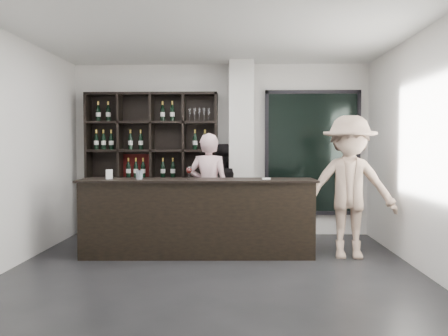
{
  "coord_description": "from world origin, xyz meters",
  "views": [
    {
      "loc": [
        0.3,
        -5.35,
        1.51
      ],
      "look_at": [
        0.1,
        1.1,
        1.21
      ],
      "focal_mm": 38.0,
      "sensor_mm": 36.0,
      "label": 1
    }
  ],
  "objects_px": {
    "tasting_counter": "(198,217)",
    "customer": "(350,187)",
    "taster_black": "(221,191)",
    "taster_pink": "(209,189)",
    "wine_shelf": "(152,165)"
  },
  "relations": [
    {
      "from": "wine_shelf",
      "to": "customer",
      "type": "height_order",
      "value": "wine_shelf"
    },
    {
      "from": "customer",
      "to": "tasting_counter",
      "type": "bearing_deg",
      "value": -176.27
    },
    {
      "from": "tasting_counter",
      "to": "taster_black",
      "type": "bearing_deg",
      "value": 76.06
    },
    {
      "from": "wine_shelf",
      "to": "taster_pink",
      "type": "distance_m",
      "value": 1.28
    },
    {
      "from": "taster_black",
      "to": "customer",
      "type": "relative_size",
      "value": 0.81
    },
    {
      "from": "wine_shelf",
      "to": "taster_pink",
      "type": "relative_size",
      "value": 1.4
    },
    {
      "from": "wine_shelf",
      "to": "customer",
      "type": "bearing_deg",
      "value": -27.18
    },
    {
      "from": "taster_black",
      "to": "customer",
      "type": "xyz_separation_m",
      "value": [
        1.78,
        -1.35,
        0.19
      ]
    },
    {
      "from": "taster_pink",
      "to": "customer",
      "type": "distance_m",
      "value": 2.11
    },
    {
      "from": "taster_pink",
      "to": "customer",
      "type": "height_order",
      "value": "customer"
    },
    {
      "from": "tasting_counter",
      "to": "customer",
      "type": "height_order",
      "value": "customer"
    },
    {
      "from": "wine_shelf",
      "to": "tasting_counter",
      "type": "bearing_deg",
      "value": -58.64
    },
    {
      "from": "customer",
      "to": "taster_black",
      "type": "bearing_deg",
      "value": 147.97
    },
    {
      "from": "wine_shelf",
      "to": "customer",
      "type": "distance_m",
      "value": 3.32
    },
    {
      "from": "wine_shelf",
      "to": "tasting_counter",
      "type": "distance_m",
      "value": 1.84
    }
  ]
}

